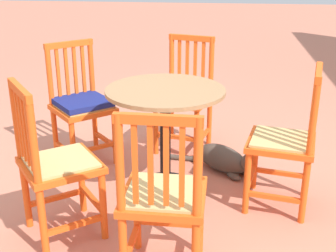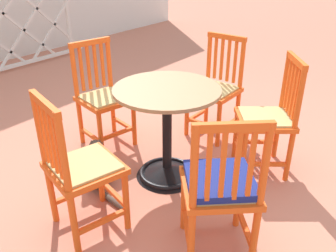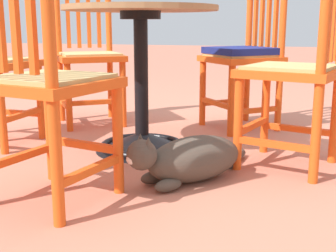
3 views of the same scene
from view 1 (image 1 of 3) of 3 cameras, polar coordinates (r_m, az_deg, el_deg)
ground_plane at (r=3.06m, az=-2.34°, el=-9.01°), size 24.00×24.00×0.00m
cafe_table at (r=3.01m, az=-0.33°, el=-3.45°), size 0.76×0.76×0.73m
orange_chair_by_planter at (r=2.19m, az=-0.62°, el=-9.14°), size 0.40×0.40×0.91m
orange_chair_near_fence at (r=2.89m, az=14.58°, el=-2.07°), size 0.47×0.47×0.91m
orange_chair_facing_out at (r=3.65m, az=2.12°, el=3.55°), size 0.49×0.49×0.91m
orange_chair_tucked_in at (r=3.48m, az=-10.81°, el=2.48°), size 0.56×0.56×0.91m
orange_chair_at_corner at (r=2.58m, az=-13.95°, el=-4.89°), size 0.56×0.56×0.91m
tabby_cat at (r=3.39m, az=7.26°, el=-4.24°), size 0.45×0.66×0.23m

